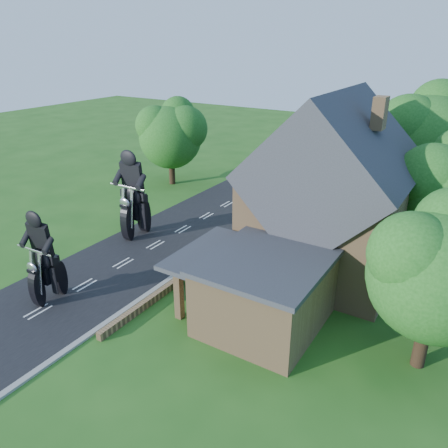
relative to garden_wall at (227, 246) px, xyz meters
The scene contains 17 objects.
ground 6.60m from the garden_wall, 130.70° to the right, with size 120.00×120.00×0.00m, color #225317.
road 6.60m from the garden_wall, 130.70° to the right, with size 7.00×80.00×0.02m, color black.
kerb 5.04m from the garden_wall, 97.41° to the right, with size 0.30×80.00×0.12m, color gray.
garden_wall is the anchor object (origin of this frame).
house 7.52m from the garden_wall, ahead, with size 9.54×8.64×10.24m.
annex 8.19m from the garden_wall, 46.16° to the right, with size 7.05×5.94×3.44m.
tree_behind_house 16.06m from the garden_wall, 48.43° to the left, with size 7.81×7.20×10.08m.
tree_behind_left 13.88m from the garden_wall, 72.34° to the left, with size 6.94×6.40×9.16m.
tree_far_road 15.13m from the garden_wall, 140.77° to the left, with size 6.08×5.60×7.84m.
shrub_a 6.09m from the garden_wall, 80.54° to the right, with size 0.90×0.90×1.10m, color #103317.
shrub_b 3.66m from the garden_wall, 74.05° to the right, with size 0.90×0.90×1.10m, color #103317.
shrub_c 1.46m from the garden_wall, 45.00° to the right, with size 0.90×0.90×1.10m, color #103317.
shrub_d 4.14m from the garden_wall, 75.96° to the left, with size 0.90×0.90×1.10m, color #103317.
shrub_e 6.59m from the garden_wall, 81.25° to the left, with size 0.90×0.90×1.10m, color #103317.
shrub_f 9.06m from the garden_wall, 83.66° to the left, with size 0.90×0.90×1.10m, color #103317.
motorcycle_lead 10.98m from the garden_wall, 115.22° to the right, with size 0.41×1.62×1.51m, color black, non-canonical shape.
motorcycle_follow 6.56m from the garden_wall, 166.38° to the right, with size 0.49×1.95×1.81m, color black, non-canonical shape.
Camera 1 is at (17.60, -16.59, 12.63)m, focal length 35.00 mm.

